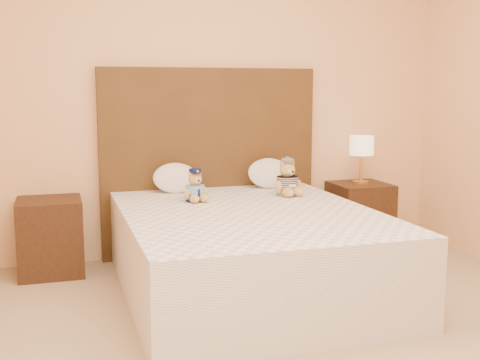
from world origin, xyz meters
name	(u,v)px	position (x,y,z in m)	size (l,w,h in m)	color
bed	(248,251)	(0.00, 1.20, 0.28)	(1.60, 2.00, 0.55)	white
headboard	(210,162)	(0.00, 2.21, 0.75)	(1.75, 0.08, 1.50)	#4C3316
nightstand_left	(50,237)	(-1.25, 2.00, 0.28)	(0.45, 0.45, 0.55)	#3B2412
nightstand_right	(360,215)	(1.25, 2.00, 0.28)	(0.45, 0.45, 0.55)	#3B2412
lamp	(362,148)	(1.25, 2.00, 0.85)	(0.20, 0.20, 0.40)	gold
teddy_police	(195,185)	(-0.26, 1.62, 0.66)	(0.20, 0.19, 0.23)	tan
teddy_prisoner	(287,178)	(0.45, 1.65, 0.68)	(0.24, 0.23, 0.27)	tan
pillow_left	(175,176)	(-0.32, 2.03, 0.67)	(0.35, 0.22, 0.24)	white
pillow_right	(270,172)	(0.45, 2.03, 0.68)	(0.36, 0.23, 0.26)	white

